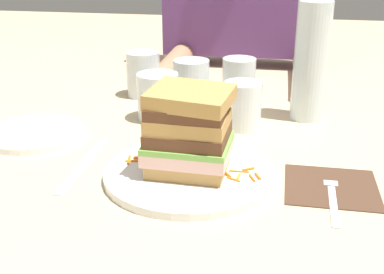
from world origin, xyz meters
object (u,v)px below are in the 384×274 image
knife (81,166)px  side_plate (34,133)px  fork (332,192)px  juice_glass (242,108)px  empty_tumbler_1 (239,82)px  water_bottle (312,53)px  empty_tumbler_3 (143,74)px  empty_tumbler_0 (191,83)px  sandwich (189,132)px  empty_tumbler_2 (158,97)px  napkin_dark (331,186)px  main_plate (189,173)px

knife → side_plate: (-0.13, 0.11, 0.00)m
fork → juice_glass: juice_glass is taller
empty_tumbler_1 → water_bottle: bearing=-22.5°
empty_tumbler_1 → empty_tumbler_3: size_ratio=1.02×
empty_tumbler_0 → knife: bearing=-109.4°
sandwich → empty_tumbler_2: sandwich is taller
napkin_dark → empty_tumbler_0: 0.42m
knife → empty_tumbler_1: bearing=58.1°
knife → juice_glass: size_ratio=2.32×
water_bottle → empty_tumbler_3: 0.37m
empty_tumbler_3 → main_plate: bearing=-66.0°
side_plate → knife: bearing=-39.6°
empty_tumbler_1 → side_plate: bearing=-145.5°
fork → juice_glass: (-0.14, 0.24, 0.03)m
sandwich → side_plate: 0.33m
empty_tumbler_1 → sandwich: bearing=-97.0°
main_plate → empty_tumbler_0: size_ratio=2.64×
side_plate → juice_glass: bearing=16.2°
juice_glass → empty_tumbler_0: (-0.12, 0.12, 0.01)m
main_plate → knife: 0.17m
juice_glass → napkin_dark: bearing=-56.0°
empty_tumbler_2 → empty_tumbler_3: (-0.07, 0.14, 0.00)m
water_bottle → empty_tumbler_0: size_ratio=3.05×
main_plate → empty_tumbler_2: bearing=113.3°
juice_glass → empty_tumbler_3: size_ratio=0.89×
fork → knife: 0.38m
fork → knife: size_ratio=0.83×
empty_tumbler_2 → empty_tumbler_3: size_ratio=0.92×
juice_glass → water_bottle: (0.12, 0.07, 0.09)m
fork → empty_tumbler_1: (-0.16, 0.37, 0.04)m
sandwich → empty_tumbler_1: bearing=83.0°
sandwich → empty_tumbler_1: (0.04, 0.35, -0.02)m
juice_glass → empty_tumbler_0: size_ratio=0.91×
napkin_dark → empty_tumbler_2: (-0.31, 0.23, 0.04)m
knife → empty_tumbler_3: empty_tumbler_3 is taller
empty_tumbler_3 → fork: bearing=-46.7°
water_bottle → empty_tumbler_3: size_ratio=2.97×
sandwich → napkin_dark: bearing=1.0°
juice_glass → main_plate: bearing=-105.7°
main_plate → juice_glass: 0.23m
napkin_dark → side_plate: side_plate is taller
sandwich → empty_tumbler_1: size_ratio=1.28×
water_bottle → fork: bearing=-85.5°
main_plate → napkin_dark: 0.21m
napkin_dark → empty_tumbler_3: size_ratio=1.34×
juice_glass → sandwich: bearing=-105.6°
empty_tumbler_0 → empty_tumbler_1: (0.10, 0.01, 0.00)m
juice_glass → empty_tumbler_3: (-0.23, 0.16, 0.01)m
empty_tumbler_2 → side_plate: 0.24m
knife → empty_tumbler_0: size_ratio=2.11×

